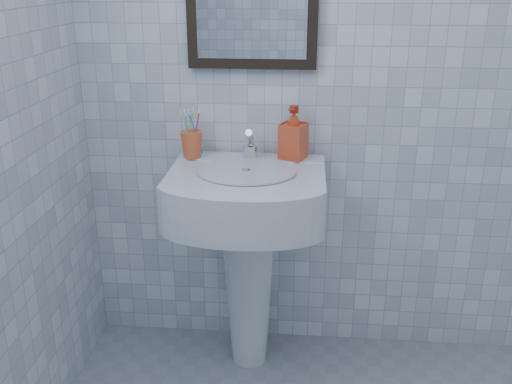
# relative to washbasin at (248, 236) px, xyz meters

# --- Properties ---
(wall_back) EXTENTS (2.20, 0.02, 2.50)m
(wall_back) POSITION_rel_washbasin_xyz_m (0.39, 0.21, 0.64)
(wall_back) COLOR white
(wall_back) RESTS_ON ground
(washbasin) EXTENTS (0.59, 0.43, 0.90)m
(washbasin) POSITION_rel_washbasin_xyz_m (0.00, 0.00, 0.00)
(washbasin) COLOR white
(washbasin) RESTS_ON ground
(faucet) EXTENTS (0.05, 0.12, 0.13)m
(faucet) POSITION_rel_washbasin_xyz_m (-0.00, 0.11, 0.34)
(faucet) COLOR silver
(faucet) RESTS_ON washbasin
(toothbrush_cup) EXTENTS (0.10, 0.10, 0.11)m
(toothbrush_cup) POSITION_rel_washbasin_xyz_m (-0.23, 0.11, 0.34)
(toothbrush_cup) COLOR #EE5C30
(toothbrush_cup) RESTS_ON washbasin
(soap_dispenser) EXTENTS (0.12, 0.13, 0.21)m
(soap_dispenser) POSITION_rel_washbasin_xyz_m (0.17, 0.13, 0.39)
(soap_dispenser) COLOR red
(soap_dispenser) RESTS_ON washbasin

